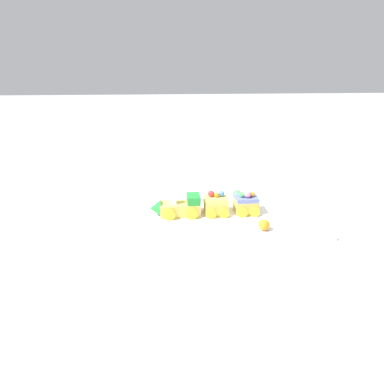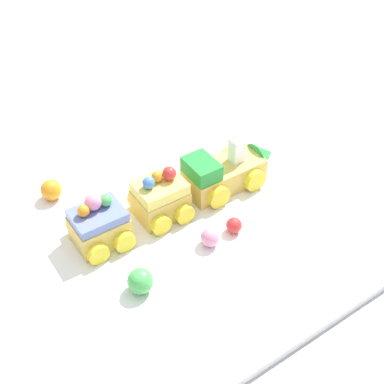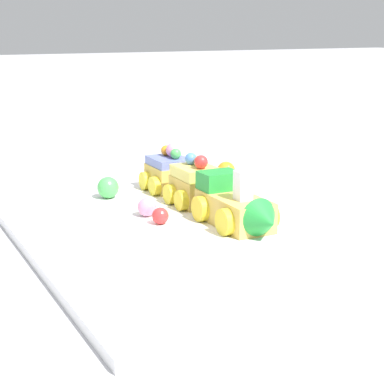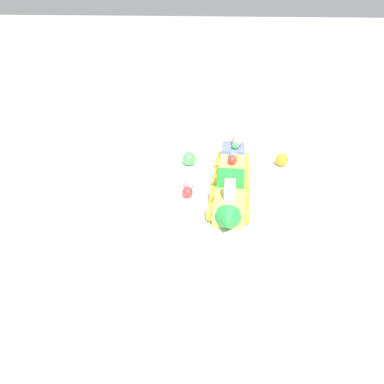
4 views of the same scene
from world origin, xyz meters
TOP-DOWN VIEW (x-y plane):
  - ground_plane at (0.00, 0.00)m, footprint 10.00×10.00m
  - display_board at (0.00, 0.00)m, footprint 0.61×0.40m
  - cake_train_locomotive at (0.07, 0.04)m, footprint 0.14×0.07m
  - cake_car_lemon at (-0.03, 0.04)m, footprint 0.06×0.07m
  - cake_car_blueberry at (-0.12, 0.04)m, footprint 0.06×0.07m
  - gumball_green at (-0.12, -0.05)m, footprint 0.03×0.03m
  - gumball_pink at (-0.01, -0.04)m, footprint 0.02×0.02m
  - gumball_orange at (-0.14, 0.15)m, footprint 0.03×0.03m
  - gumball_red at (0.02, -0.04)m, footprint 0.02×0.02m

SIDE VIEW (x-z plane):
  - ground_plane at x=0.00m, z-range 0.00..0.00m
  - display_board at x=0.00m, z-range 0.00..0.01m
  - gumball_red at x=0.02m, z-range 0.01..0.03m
  - gumball_pink at x=-0.01m, z-range 0.01..0.04m
  - gumball_orange at x=-0.14m, z-range 0.01..0.04m
  - gumball_green at x=-0.12m, z-range 0.01..0.04m
  - cake_train_locomotive at x=0.07m, z-range 0.00..0.07m
  - cake_car_blueberry at x=-0.12m, z-range 0.00..0.07m
  - cake_car_lemon at x=-0.03m, z-range 0.00..0.07m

